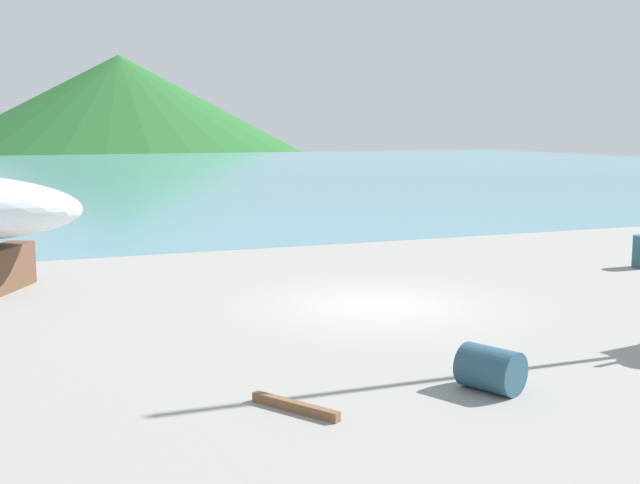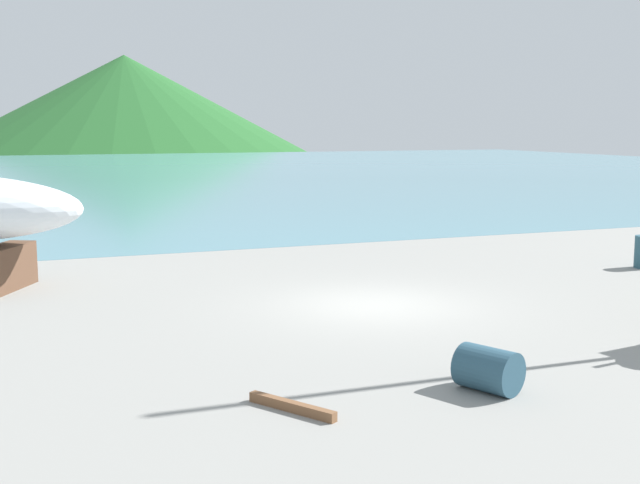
# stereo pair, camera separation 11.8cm
# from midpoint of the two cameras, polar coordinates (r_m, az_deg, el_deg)

# --- Properties ---
(ground_plane) EXTENTS (44.84, 44.84, 0.00)m
(ground_plane) POSITION_cam_midpoint_polar(r_m,az_deg,el_deg) (15.85, 7.43, -6.24)
(ground_plane) COLOR gray
(sea_water) EXTENTS (134.32, 88.49, 0.01)m
(sea_water) POSITION_cam_midpoint_polar(r_m,az_deg,el_deg) (69.39, -15.18, 4.76)
(sea_water) COLOR teal
(sea_water) RESTS_ON ground
(headland_hill) EXTENTS (133.72, 133.72, 35.16)m
(headland_hill) POSITION_cam_midpoint_polar(r_m,az_deg,el_deg) (164.77, -13.96, 6.70)
(headland_hill) COLOR #245C27
(headland_hill) RESTS_ON ground
(barrel_rust_near) EXTENTS (0.99, 1.09, 0.68)m
(barrel_rust_near) POSITION_cam_midpoint_polar(r_m,az_deg,el_deg) (12.42, 11.77, -8.84)
(barrel_rust_near) COLOR #2B4E61
(barrel_rust_near) RESTS_ON ground
(timber_long_fore) EXTENTS (0.90, 1.32, 0.14)m
(timber_long_fore) POSITION_cam_midpoint_polar(r_m,az_deg,el_deg) (11.42, -2.09, -11.62)
(timber_long_fore) COLOR brown
(timber_long_fore) RESTS_ON ground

